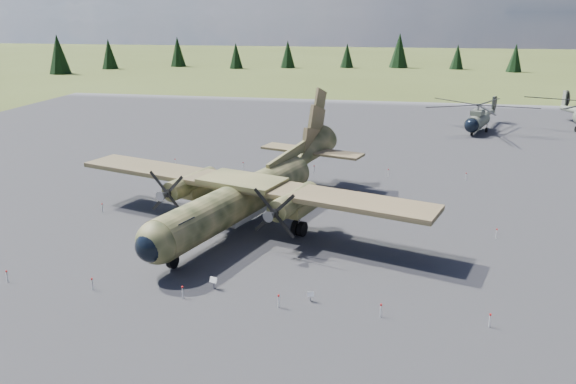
# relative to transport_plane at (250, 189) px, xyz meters

# --- Properties ---
(ground) EXTENTS (500.00, 500.00, 0.00)m
(ground) POSITION_rel_transport_plane_xyz_m (3.11, 0.02, -2.98)
(ground) COLOR #54622B
(ground) RESTS_ON ground
(apron) EXTENTS (120.00, 120.00, 0.04)m
(apron) POSITION_rel_transport_plane_xyz_m (3.11, 10.02, -2.98)
(apron) COLOR slate
(apron) RESTS_ON ground
(transport_plane) EXTENTS (30.96, 27.59, 10.37)m
(transport_plane) POSITION_rel_transport_plane_xyz_m (0.00, 0.00, 0.00)
(transport_plane) COLOR #383E22
(transport_plane) RESTS_ON ground
(helicopter_near) EXTENTS (21.37, 21.37, 4.21)m
(helicopter_near) POSITION_rel_transport_plane_xyz_m (23.48, 41.78, 0.01)
(helicopter_near) COLOR slate
(helicopter_near) RESTS_ON ground
(info_placard_left) EXTENTS (0.55, 0.36, 0.81)m
(info_placard_left) POSITION_rel_transport_plane_xyz_m (0.58, -11.88, -2.44)
(info_placard_left) COLOR gray
(info_placard_left) RESTS_ON ground
(info_placard_right) EXTENTS (0.44, 0.26, 0.65)m
(info_placard_right) POSITION_rel_transport_plane_xyz_m (6.87, -12.40, -2.54)
(info_placard_right) COLOR gray
(info_placard_right) RESTS_ON ground
(barrier_fence) EXTENTS (33.12, 29.62, 0.85)m
(barrier_fence) POSITION_rel_transport_plane_xyz_m (2.65, -0.06, -2.47)
(barrier_fence) COLOR silver
(barrier_fence) RESTS_ON ground
(treeline) EXTENTS (288.83, 295.09, 10.99)m
(treeline) POSITION_rel_transport_plane_xyz_m (-3.11, -0.61, 1.80)
(treeline) COLOR black
(treeline) RESTS_ON ground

